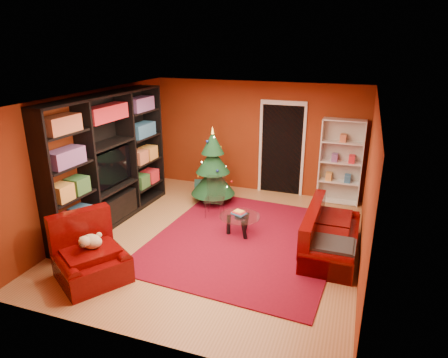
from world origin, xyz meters
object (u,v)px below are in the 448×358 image
(dog, at_px, (92,241))
(coffee_table, at_px, (240,225))
(media_unit, at_px, (108,161))
(sofa, at_px, (332,231))
(christmas_tree, at_px, (213,166))
(gift_box_red, at_px, (220,187))
(armchair, at_px, (91,255))
(acrylic_chair, at_px, (214,199))
(rug, at_px, (246,240))
(gift_box_green, at_px, (218,193))
(white_bookshelf, at_px, (341,162))
(gift_box_teal, at_px, (201,188))

(dog, height_order, coffee_table, dog)
(media_unit, xyz_separation_m, sofa, (4.29, 0.14, -0.87))
(christmas_tree, xyz_separation_m, gift_box_red, (-0.07, 0.66, -0.73))
(armchair, xyz_separation_m, acrylic_chair, (0.96, 2.75, -0.02))
(rug, relative_size, media_unit, 1.12)
(gift_box_green, bearing_deg, armchair, -100.52)
(christmas_tree, relative_size, acrylic_chair, 2.29)
(coffee_table, bearing_deg, white_bookshelf, 54.43)
(coffee_table, bearing_deg, gift_box_green, 123.03)
(rug, distance_m, acrylic_chair, 1.25)
(gift_box_red, bearing_deg, white_bookshelf, 5.61)
(rug, xyz_separation_m, christmas_tree, (-1.21, 1.50, 0.84))
(armchair, bearing_deg, christmas_tree, 22.58)
(gift_box_teal, relative_size, coffee_table, 0.41)
(christmas_tree, bearing_deg, gift_box_red, 96.02)
(white_bookshelf, bearing_deg, rug, -119.82)
(gift_box_red, bearing_deg, armchair, -98.11)
(rug, bearing_deg, acrylic_chair, 139.17)
(rug, distance_m, sofa, 1.56)
(media_unit, relative_size, dog, 8.29)
(gift_box_teal, bearing_deg, white_bookshelf, 10.03)
(armchair, relative_size, acrylic_chair, 1.36)
(gift_box_teal, xyz_separation_m, acrylic_chair, (0.75, -1.10, 0.22))
(media_unit, distance_m, sofa, 4.38)
(rug, relative_size, armchair, 3.57)
(media_unit, bearing_deg, gift_box_green, 51.22)
(christmas_tree, bearing_deg, rug, -51.17)
(media_unit, bearing_deg, gift_box_red, 58.94)
(dog, bearing_deg, acrylic_chair, 13.29)
(armchair, relative_size, dog, 2.61)
(coffee_table, bearing_deg, gift_box_teal, 131.00)
(gift_box_green, relative_size, acrylic_chair, 0.36)
(gift_box_green, height_order, armchair, armchair)
(coffee_table, height_order, acrylic_chair, acrylic_chair)
(rug, xyz_separation_m, armchair, (-1.86, -1.98, 0.40))
(gift_box_red, xyz_separation_m, white_bookshelf, (2.72, 0.27, 0.82))
(gift_box_red, xyz_separation_m, acrylic_chair, (0.37, -1.38, 0.26))
(christmas_tree, distance_m, gift_box_red, 0.98)
(christmas_tree, xyz_separation_m, sofa, (2.72, -1.44, -0.45))
(rug, height_order, christmas_tree, christmas_tree)
(media_unit, relative_size, white_bookshelf, 1.71)
(rug, relative_size, coffee_table, 4.86)
(white_bookshelf, distance_m, acrylic_chair, 2.91)
(gift_box_teal, height_order, white_bookshelf, white_bookshelf)
(gift_box_green, bearing_deg, white_bookshelf, 14.97)
(white_bookshelf, distance_m, armchair, 5.53)
(gift_box_teal, height_order, armchair, armchair)
(media_unit, bearing_deg, armchair, -61.14)
(sofa, bearing_deg, media_unit, 93.02)
(acrylic_chair, bearing_deg, rug, -50.50)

